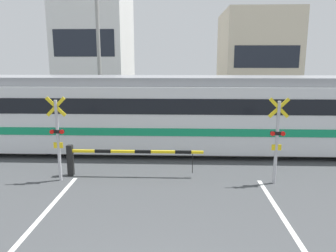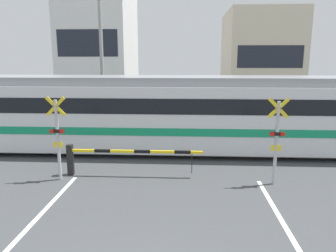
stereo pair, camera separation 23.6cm
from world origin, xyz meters
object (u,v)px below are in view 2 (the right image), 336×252
crossing_barrier_far (212,123)px  crossing_barrier_near (108,155)px  crossing_signal_left (58,135)px  commuter_train (193,112)px  pedestrian (181,112)px  crossing_signal_right (277,138)px

crossing_barrier_far → crossing_barrier_near: bearing=-123.9°
crossing_barrier_near → crossing_signal_left: size_ratio=1.67×
crossing_barrier_near → crossing_barrier_far: same height
commuter_train → pedestrian: size_ratio=13.07×
crossing_signal_left → commuter_train: bearing=38.9°
crossing_signal_right → pedestrian: size_ratio=1.88×
crossing_signal_right → pedestrian: 10.05m
crossing_signal_left → pedestrian: 10.32m
commuter_train → crossing_barrier_far: size_ratio=4.18×
commuter_train → crossing_signal_right: bearing=-54.8°
crossing_signal_right → pedestrian: bearing=109.3°
commuter_train → crossing_barrier_near: commuter_train is taller
commuter_train → pedestrian: commuter_train is taller
commuter_train → crossing_signal_left: size_ratio=6.97×
crossing_signal_right → pedestrian: (-3.31, 9.46, -0.72)m
crossing_barrier_near → pedestrian: pedestrian is taller
pedestrian → crossing_barrier_near: bearing=-105.4°
crossing_barrier_near → crossing_signal_left: 1.88m
commuter_train → crossing_barrier_near: 4.64m
pedestrian → crossing_signal_left: bearing=-113.3°
commuter_train → crossing_signal_left: bearing=-141.1°
commuter_train → crossing_barrier_far: 3.32m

